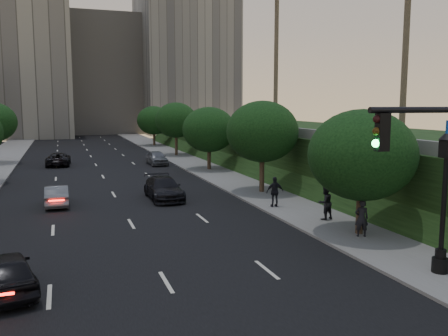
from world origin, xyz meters
name	(u,v)px	position (x,y,z in m)	size (l,w,h in m)	color
road_surface	(105,180)	(0.00, 30.00, 0.01)	(16.00, 140.00, 0.02)	black
sidewalk_right	(218,174)	(10.25, 30.00, 0.07)	(4.50, 140.00, 0.15)	slate
embankment	(340,151)	(22.00, 28.00, 2.00)	(18.00, 90.00, 4.00)	black
parapet_wall	(259,128)	(13.50, 28.00, 4.35)	(0.35, 90.00, 0.70)	slate
office_block_left	(0,55)	(-14.00, 92.00, 16.00)	(26.00, 20.00, 32.00)	gray
office_block_mid	(102,76)	(6.00, 102.00, 13.00)	(22.00, 18.00, 26.00)	#A3A096
office_block_right	(185,54)	(24.00, 96.00, 18.00)	(20.00, 22.00, 36.00)	gray
tree_right_a	(362,155)	(10.30, 8.00, 4.02)	(5.20, 5.20, 6.24)	#38281C
tree_right_b	(262,132)	(10.30, 20.00, 4.52)	(5.20, 5.20, 6.74)	#38281C
tree_right_c	(209,130)	(10.30, 33.00, 4.02)	(5.20, 5.20, 6.24)	#38281C
tree_right_d	(176,120)	(10.30, 47.00, 4.52)	(5.20, 5.20, 6.74)	#38281C
tree_right_e	(154,120)	(10.30, 62.00, 4.02)	(5.20, 5.20, 6.24)	#38281C
street_lamp	(444,208)	(9.93, 2.32, 2.63)	(0.64, 0.64, 5.62)	black
sedan_near_left	(6,272)	(-5.39, 5.87, 0.73)	(1.73, 4.29, 1.46)	black
sedan_mid_left	(57,196)	(-3.83, 20.33, 0.67)	(1.41, 4.05, 1.33)	slate
sedan_far_left	(58,159)	(-3.78, 41.62, 0.71)	(2.35, 5.09, 1.41)	black
sedan_near_right	(164,188)	(3.09, 20.19, 0.76)	(2.12, 5.20, 1.51)	black
sedan_far_right	(157,158)	(6.23, 38.96, 0.76)	(1.80, 4.47, 1.52)	slate
pedestrian_a	(362,218)	(10.05, 7.48, 1.04)	(0.65, 0.43, 1.78)	black
pedestrian_b	(325,203)	(10.20, 11.05, 1.09)	(0.91, 0.71, 1.88)	black
pedestrian_c	(275,192)	(8.99, 14.95, 1.09)	(1.10, 0.46, 1.88)	black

